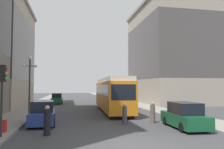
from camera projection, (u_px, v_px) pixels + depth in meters
name	position (u px, v px, depth m)	size (l,w,h in m)	color
ground_plane	(131.00, 146.00, 11.06)	(200.00, 200.00, 0.00)	#424244
sidewalk_left	(46.00, 100.00, 48.78)	(3.23, 120.00, 0.15)	gray
sidewalk_right	(117.00, 99.00, 51.78)	(3.23, 120.00, 0.15)	gray
streetcar	(112.00, 94.00, 26.64)	(3.21, 14.33, 3.89)	black
transit_bus	(109.00, 92.00, 45.04)	(2.79, 11.50, 3.45)	black
parked_car_left_near	(57.00, 99.00, 39.12)	(1.93, 4.62, 1.82)	black
parked_car_left_mid	(42.00, 114.00, 17.35)	(2.05, 4.48, 1.82)	black
parked_car_right_far	(184.00, 116.00, 15.91)	(2.08, 4.73, 1.82)	black
pedestrian_crossing_near	(153.00, 113.00, 18.13)	(0.38, 0.38, 1.72)	#6B5B4C
pedestrian_crossing_far	(125.00, 114.00, 17.66)	(0.36, 0.36, 1.61)	#4C4C56
pedestrian_on_sidewalk	(47.00, 121.00, 13.54)	(0.40, 0.40, 1.80)	black
traffic_light_near_left	(2.00, 81.00, 12.58)	(0.47, 0.36, 3.99)	#232328
lamp_post_left_near	(30.00, 76.00, 22.65)	(1.41, 0.36, 5.88)	#333338
fire_hydrant	(5.00, 126.00, 13.69)	(0.26, 0.26, 0.75)	red
building_right_corner	(172.00, 54.00, 41.43)	(12.89, 17.40, 17.53)	#A89E8E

